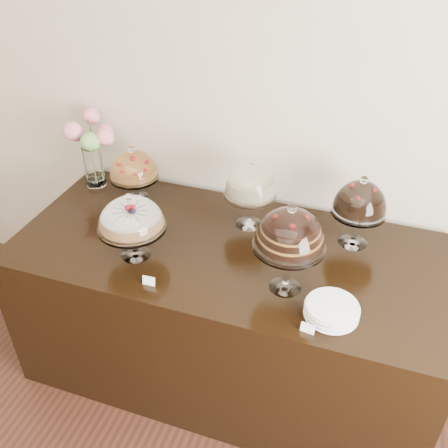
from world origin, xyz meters
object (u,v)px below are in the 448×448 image
(cake_stand_sugar_sponge, at_px, (131,217))
(cake_stand_fruit_tart, at_px, (133,167))
(cake_stand_cheesecake, at_px, (251,183))
(cake_stand_dark_choco, at_px, (360,201))
(flower_vase, at_px, (91,143))
(display_counter, at_px, (227,311))
(cake_stand_choco_layer, at_px, (290,232))
(plate_stack, at_px, (332,310))

(cake_stand_sugar_sponge, bearing_deg, cake_stand_fruit_tart, 116.61)
(cake_stand_cheesecake, height_order, cake_stand_dark_choco, cake_stand_cheesecake)
(cake_stand_sugar_sponge, xyz_separation_m, cake_stand_dark_choco, (1.02, 0.46, 0.03))
(flower_vase, bearing_deg, display_counter, -19.75)
(cake_stand_cheesecake, bearing_deg, cake_stand_dark_choco, 1.37)
(cake_stand_sugar_sponge, relative_size, cake_stand_dark_choco, 0.91)
(cake_stand_choco_layer, height_order, plate_stack, cake_stand_choco_layer)
(cake_stand_sugar_sponge, xyz_separation_m, flower_vase, (-0.55, 0.55, 0.05))
(cake_stand_dark_choco, bearing_deg, flower_vase, 176.68)
(plate_stack, bearing_deg, flower_vase, 157.02)
(cake_stand_sugar_sponge, distance_m, cake_stand_cheesecake, 0.64)
(cake_stand_sugar_sponge, xyz_separation_m, cake_stand_choco_layer, (0.76, 0.01, 0.09))
(cake_stand_choco_layer, bearing_deg, flower_vase, 157.62)
(cake_stand_dark_choco, bearing_deg, cake_stand_choco_layer, -119.35)
(flower_vase, height_order, plate_stack, flower_vase)
(display_counter, xyz_separation_m, cake_stand_sugar_sponge, (-0.42, -0.20, 0.68))
(display_counter, bearing_deg, cake_stand_sugar_sponge, -154.00)
(cake_stand_dark_choco, distance_m, cake_stand_fruit_tart, 1.26)
(cake_stand_cheesecake, bearing_deg, cake_stand_fruit_tart, 176.42)
(cake_stand_choco_layer, bearing_deg, cake_stand_fruit_tart, 154.57)
(cake_stand_dark_choco, xyz_separation_m, flower_vase, (-1.56, 0.09, 0.02))
(display_counter, distance_m, flower_vase, 1.25)
(cake_stand_cheesecake, distance_m, plate_stack, 0.80)
(cake_stand_sugar_sponge, height_order, cake_stand_dark_choco, cake_stand_dark_choco)
(cake_stand_choco_layer, height_order, cake_stand_dark_choco, cake_stand_choco_layer)
(cake_stand_sugar_sponge, distance_m, flower_vase, 0.77)
(cake_stand_cheesecake, height_order, cake_stand_fruit_tart, cake_stand_cheesecake)
(cake_stand_sugar_sponge, bearing_deg, plate_stack, -6.01)
(cake_stand_choco_layer, distance_m, flower_vase, 1.42)
(flower_vase, distance_m, plate_stack, 1.69)
(cake_stand_cheesecake, relative_size, cake_stand_dark_choco, 1.01)
(cake_stand_choco_layer, relative_size, plate_stack, 1.98)
(cake_stand_choco_layer, distance_m, cake_stand_cheesecake, 0.53)
(display_counter, height_order, cake_stand_fruit_tart, cake_stand_fruit_tart)
(cake_stand_cheesecake, distance_m, flower_vase, 1.01)
(cake_stand_choco_layer, height_order, cake_stand_fruit_tart, cake_stand_choco_layer)
(cake_stand_cheesecake, bearing_deg, plate_stack, -45.82)
(flower_vase, bearing_deg, cake_stand_fruit_tart, -11.23)
(cake_stand_choco_layer, bearing_deg, cake_stand_cheesecake, 124.87)
(display_counter, bearing_deg, flower_vase, 160.25)
(display_counter, relative_size, plate_stack, 9.60)
(cake_stand_dark_choco, xyz_separation_m, plate_stack, (-0.02, -0.56, -0.22))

